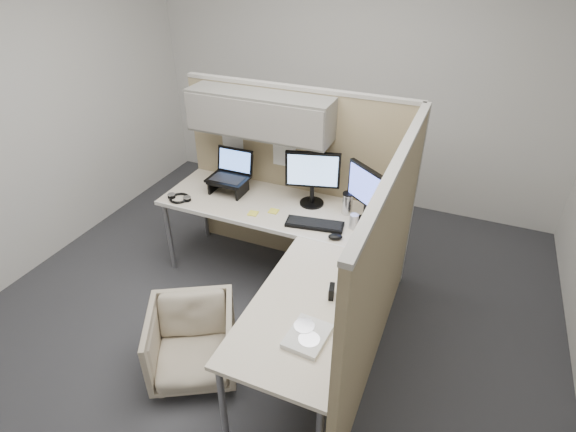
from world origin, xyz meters
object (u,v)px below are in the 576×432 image
at_px(desk, 285,243).
at_px(keyboard, 315,224).
at_px(office_chair, 192,339).
at_px(monitor_left, 313,174).

xyz_separation_m(desk, keyboard, (0.14, 0.25, 0.05)).
bearing_deg(office_chair, desk, 36.19).
relative_size(office_chair, monitor_left, 1.25).
relative_size(office_chair, keyboard, 1.31).
bearing_deg(keyboard, office_chair, -125.32).
xyz_separation_m(office_chair, monitor_left, (0.36, 1.32, 0.71)).
height_order(office_chair, keyboard, keyboard).
bearing_deg(desk, keyboard, 60.21).
height_order(office_chair, monitor_left, monitor_left).
distance_m(desk, office_chair, 0.94).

